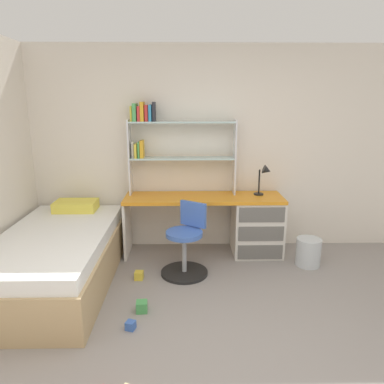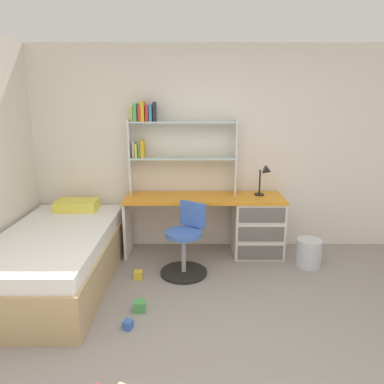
{
  "view_description": "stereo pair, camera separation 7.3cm",
  "coord_description": "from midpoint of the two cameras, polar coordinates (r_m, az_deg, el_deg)",
  "views": [
    {
      "loc": [
        -0.31,
        -2.06,
        1.86
      ],
      "look_at": [
        -0.25,
        1.46,
        0.97
      ],
      "focal_mm": 33.67,
      "sensor_mm": 36.0,
      "label": 1
    },
    {
      "loc": [
        -0.24,
        -2.06,
        1.86
      ],
      "look_at": [
        -0.25,
        1.46,
        0.97
      ],
      "focal_mm": 33.67,
      "sensor_mm": 36.0,
      "label": 2
    }
  ],
  "objects": [
    {
      "name": "bed_platform",
      "position": [
        4.06,
        -21.15,
        -9.75
      ],
      "size": [
        1.11,
        2.07,
        0.68
      ],
      "color": "tan",
      "rests_on": "ground_plane"
    },
    {
      "name": "toy_block_blue_0",
      "position": [
        3.27,
        -10.37,
        -20.06
      ],
      "size": [
        0.09,
        0.09,
        0.07
      ],
      "primitive_type": "cube",
      "rotation": [
        0.0,
        0.0,
        1.25
      ],
      "color": "#3860B7",
      "rests_on": "ground_plane"
    },
    {
      "name": "bookshelf_hutch",
      "position": [
        4.41,
        -4.54,
        8.5
      ],
      "size": [
        1.3,
        0.22,
        1.12
      ],
      "color": "silver",
      "rests_on": "desk"
    },
    {
      "name": "swivel_chair",
      "position": [
        4.0,
        -1.51,
        -8.66
      ],
      "size": [
        0.52,
        0.52,
        0.79
      ],
      "color": "black",
      "rests_on": "ground_plane"
    },
    {
      "name": "waste_bin",
      "position": [
        4.44,
        17.5,
        -9.05
      ],
      "size": [
        0.28,
        0.28,
        0.32
      ],
      "primitive_type": "cylinder",
      "color": "silver",
      "rests_on": "ground_plane"
    },
    {
      "name": "ground_plane",
      "position": [
        2.8,
        5.53,
        -27.94
      ],
      "size": [
        5.46,
        5.93,
        0.02
      ],
      "primitive_type": "cube",
      "color": "gray"
    },
    {
      "name": "desk_lamp",
      "position": [
        4.45,
        11.04,
        2.63
      ],
      "size": [
        0.2,
        0.17,
        0.38
      ],
      "color": "black",
      "rests_on": "desk"
    },
    {
      "name": "room_shell",
      "position": [
        3.43,
        -16.28,
        3.61
      ],
      "size": [
        5.46,
        5.93,
        2.54
      ],
      "color": "silver",
      "rests_on": "ground_plane"
    },
    {
      "name": "toy_block_yellow_4",
      "position": [
        4.02,
        -8.91,
        -12.92
      ],
      "size": [
        0.09,
        0.09,
        0.09
      ],
      "primitive_type": "cube",
      "rotation": [
        0.0,
        0.0,
        3.07
      ],
      "color": "gold",
      "rests_on": "ground_plane"
    },
    {
      "name": "toy_block_green_1",
      "position": [
        3.47,
        -8.58,
        -17.51
      ],
      "size": [
        0.11,
        0.11,
        0.1
      ],
      "primitive_type": "cube",
      "rotation": [
        0.0,
        0.0,
        1.64
      ],
      "color": "#479E51",
      "rests_on": "ground_plane"
    },
    {
      "name": "desk",
      "position": [
        4.52,
        7.76,
        -4.74
      ],
      "size": [
        1.92,
        0.54,
        0.74
      ],
      "color": "orange",
      "rests_on": "ground_plane"
    }
  ]
}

